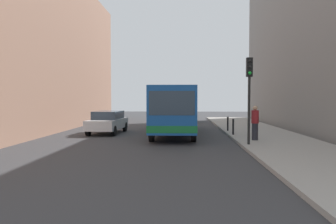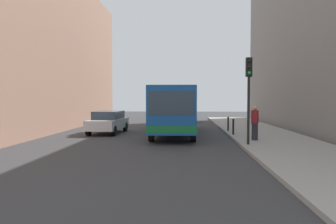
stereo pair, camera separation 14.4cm
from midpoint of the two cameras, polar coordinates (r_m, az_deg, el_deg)
ground_plane at (r=18.66m, az=1.47°, el=-4.82°), size 80.00×80.00×0.00m
sidewalk at (r=19.28m, az=17.78°, el=-4.48°), size 4.40×40.00×0.15m
building_left at (r=25.76m, az=-25.22°, el=10.40°), size 7.00×32.00×12.07m
bus at (r=21.79m, az=1.23°, el=0.77°), size 2.64×11.05×3.00m
car_beside_bus at (r=22.47m, az=-10.09°, el=-1.63°), size 2.06×4.49×1.48m
car_behind_bus at (r=33.41m, az=3.14°, el=-0.30°), size 2.03×4.48×1.48m
traffic_light at (r=16.08m, az=14.01°, el=4.69°), size 0.28×0.33×4.10m
bollard_near at (r=20.28m, az=11.39°, el=-2.52°), size 0.11×0.11×0.95m
bollard_mid at (r=22.62m, az=10.51°, el=-2.01°), size 0.11×0.11×0.95m
pedestrian_near_signal at (r=17.89m, az=14.97°, el=-1.82°), size 0.38×0.38×1.80m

